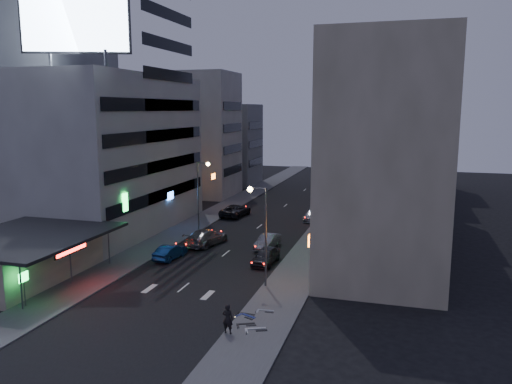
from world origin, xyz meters
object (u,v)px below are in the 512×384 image
at_px(road_car_blue, 170,252).
at_px(scooter_silver_a, 266,318).
at_px(parked_car_right_near, 266,256).
at_px(scooter_black_b, 256,307).
at_px(parked_car_right_far, 312,215).
at_px(scooter_silver_b, 275,303).
at_px(person, 228,319).
at_px(parked_car_left, 236,210).
at_px(scooter_blue, 256,310).
at_px(parked_car_right_mid, 267,242).
at_px(road_car_silver, 206,237).
at_px(scooter_black_a, 255,315).

bearing_deg(road_car_blue, scooter_silver_a, 141.62).
height_order(parked_car_right_near, scooter_black_b, parked_car_right_near).
distance_m(parked_car_right_far, scooter_silver_b, 30.02).
bearing_deg(scooter_silver_a, road_car_blue, 23.03).
xyz_separation_m(parked_car_right_far, scooter_silver_a, (2.79, -32.72, 0.08)).
bearing_deg(scooter_black_b, parked_car_right_near, 15.50).
height_order(road_car_blue, person, person).
bearing_deg(parked_car_left, scooter_blue, 117.23).
bearing_deg(person, scooter_blue, -109.53).
xyz_separation_m(parked_car_right_near, parked_car_right_far, (0.91, 19.30, -0.09)).
height_order(parked_car_right_mid, parked_car_right_far, parked_car_right_mid).
xyz_separation_m(road_car_silver, scooter_blue, (10.40, -16.60, -0.15)).
distance_m(parked_car_right_far, scooter_black_a, 32.27).
bearing_deg(road_car_blue, scooter_silver_b, 148.64).
distance_m(person, scooter_silver_b, 4.75).
xyz_separation_m(parked_car_right_near, parked_car_right_mid, (-1.20, 5.01, -0.04)).
distance_m(parked_car_left, road_car_blue, 19.96).
xyz_separation_m(scooter_black_b, scooter_silver_b, (1.07, 1.00, 0.03)).
relative_size(person, scooter_black_b, 1.16).
xyz_separation_m(parked_car_right_mid, scooter_blue, (3.88, -17.15, -0.02)).
bearing_deg(scooter_silver_a, scooter_silver_b, -20.45).
bearing_deg(scooter_blue, parked_car_right_near, 36.59).
relative_size(road_car_silver, scooter_silver_a, 2.84).
bearing_deg(parked_car_right_mid, scooter_silver_b, -68.01).
relative_size(parked_car_right_far, scooter_silver_a, 2.23).
relative_size(parked_car_left, parked_car_right_far, 1.24).
height_order(parked_car_right_far, scooter_blue, parked_car_right_far).
bearing_deg(scooter_black_b, person, 168.50).
xyz_separation_m(parked_car_left, scooter_black_a, (12.17, -31.73, -0.10)).
relative_size(scooter_blue, scooter_black_b, 1.13).
bearing_deg(scooter_silver_a, parked_car_left, -1.22).
xyz_separation_m(road_car_silver, person, (9.33, -19.37, 0.25)).
distance_m(road_car_blue, road_car_silver, 5.78).
bearing_deg(scooter_black_a, road_car_silver, 6.46).
relative_size(road_car_silver, scooter_black_a, 3.14).
height_order(parked_car_left, parked_car_right_far, parked_car_left).
xyz_separation_m(parked_car_right_mid, parked_car_left, (-8.16, 13.81, 0.07)).
xyz_separation_m(scooter_blue, scooter_black_b, (-0.18, 0.54, -0.07)).
bearing_deg(person, parked_car_right_near, -82.35).
bearing_deg(parked_car_right_near, parked_car_left, 119.40).
height_order(parked_car_left, scooter_black_b, parked_car_left).
height_order(road_car_blue, scooter_black_a, road_car_blue).
relative_size(scooter_silver_a, scooter_blue, 1.08).
relative_size(scooter_silver_a, scooter_black_b, 1.23).
height_order(road_car_silver, scooter_silver_a, road_car_silver).
height_order(scooter_black_a, scooter_black_b, scooter_black_a).
xyz_separation_m(parked_car_left, scooter_silver_b, (12.93, -29.42, -0.13)).
height_order(road_car_silver, scooter_blue, road_car_silver).
bearing_deg(scooter_blue, parked_car_right_mid, 36.90).
xyz_separation_m(road_car_silver, scooter_silver_b, (11.28, -15.06, -0.18)).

